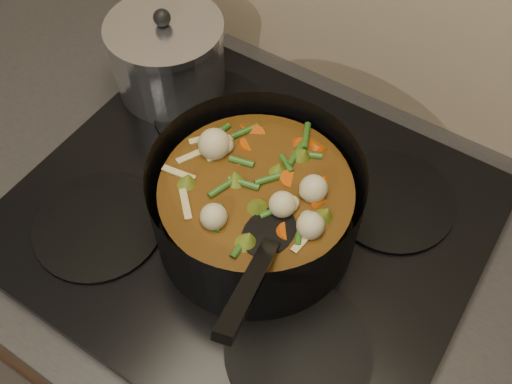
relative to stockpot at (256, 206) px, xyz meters
The scene contains 4 objects.
counter 0.54m from the stockpot, 145.63° to the left, with size 2.64×0.64×0.91m.
stovetop 0.08m from the stockpot, 145.63° to the left, with size 0.62×0.54×0.03m.
stockpot is the anchor object (origin of this frame).
saucepan 0.32m from the stockpot, 149.07° to the left, with size 0.18×0.18×0.15m.
Camera 1 is at (0.25, 1.57, 1.60)m, focal length 40.00 mm.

